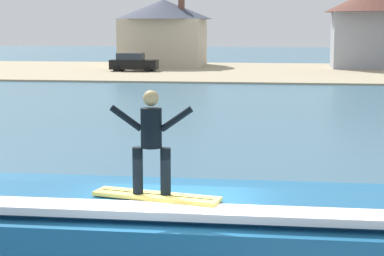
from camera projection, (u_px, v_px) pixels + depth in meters
wave_crest at (151, 248)px, 10.97m from camera, size 10.48×3.37×1.89m
surfboard at (156, 196)px, 10.22m from camera, size 2.04×0.85×0.06m
surfer at (151, 137)px, 10.09m from camera, size 1.27×0.32×1.60m
shoreline_bank at (264, 71)px, 64.31m from camera, size 120.00×26.56×0.15m
car_near_shore at (133, 63)px, 63.74m from camera, size 4.49×2.08×1.86m
house_with_chimney at (164, 30)px, 71.45m from camera, size 10.41×10.41×7.55m
house_gabled_white at (373, 21)px, 67.51m from camera, size 9.77×9.77×8.17m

